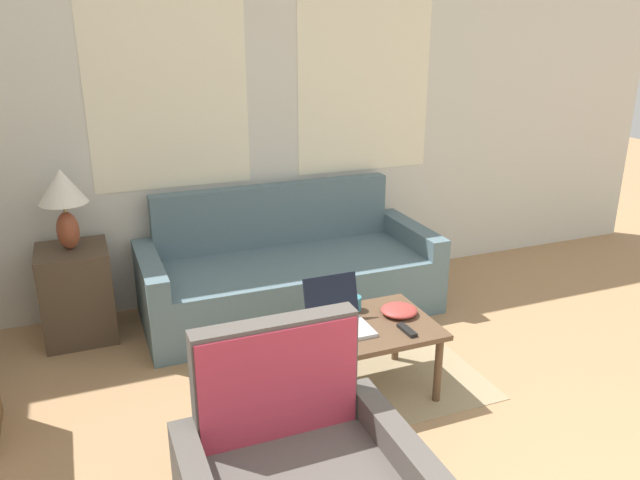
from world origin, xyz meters
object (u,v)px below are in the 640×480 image
object	(u,v)px
laptop	(338,318)
tv_remote	(407,330)
table_lamp	(63,195)
coffee_table	(357,334)
cup_yellow	(354,303)
couch	(288,276)
cup_navy	(300,322)
snack_bowl	(399,310)

from	to	relation	value
laptop	tv_remote	world-z (taller)	laptop
table_lamp	coffee_table	world-z (taller)	table_lamp
cup_yellow	tv_remote	bearing A→B (deg)	-66.35
couch	cup_yellow	size ratio (longest dim) A/B	23.53
cup_navy	tv_remote	world-z (taller)	cup_navy
coffee_table	cup_navy	size ratio (longest dim) A/B	11.22
table_lamp	couch	bearing A→B (deg)	-4.63
laptop	snack_bowl	world-z (taller)	laptop
tv_remote	cup_yellow	bearing A→B (deg)	113.65
laptop	cup_yellow	size ratio (longest dim) A/B	3.59
cup_navy	tv_remote	distance (m)	0.59
coffee_table	snack_bowl	xyz separation A→B (m)	(0.28, 0.04, 0.08)
table_lamp	coffee_table	distance (m)	2.05
cup_yellow	snack_bowl	bearing A→B (deg)	-34.78
snack_bowl	tv_remote	distance (m)	0.21
cup_yellow	table_lamp	bearing A→B (deg)	143.53
tv_remote	cup_navy	bearing A→B (deg)	153.81
couch	snack_bowl	distance (m)	1.20
couch	snack_bowl	size ratio (longest dim) A/B	9.98
cup_yellow	snack_bowl	world-z (taller)	cup_yellow
couch	coffee_table	xyz separation A→B (m)	(0.00, -1.19, 0.11)
snack_bowl	couch	bearing A→B (deg)	103.96
laptop	snack_bowl	distance (m)	0.39
laptop	cup_yellow	world-z (taller)	laptop
laptop	cup_navy	size ratio (longest dim) A/B	4.14
table_lamp	cup_yellow	distance (m)	1.95
coffee_table	cup_navy	bearing A→B (deg)	162.21
cup_navy	couch	bearing A→B (deg)	74.46
couch	laptop	bearing A→B (deg)	-95.19
laptop	tv_remote	bearing A→B (deg)	-29.80
coffee_table	cup_navy	xyz separation A→B (m)	(-0.31, 0.10, 0.09)
cup_yellow	snack_bowl	xyz separation A→B (m)	(0.22, -0.15, -0.02)
coffee_table	couch	bearing A→B (deg)	90.11
coffee_table	tv_remote	world-z (taller)	tv_remote
snack_bowl	table_lamp	bearing A→B (deg)	143.74
couch	coffee_table	world-z (taller)	couch
couch	coffee_table	distance (m)	1.20
couch	tv_remote	size ratio (longest dim) A/B	13.83
coffee_table	cup_navy	world-z (taller)	cup_navy
coffee_table	snack_bowl	world-z (taller)	snack_bowl
cup_navy	tv_remote	bearing A→B (deg)	-26.19
table_lamp	coffee_table	xyz separation A→B (m)	(1.44, -1.31, -0.62)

